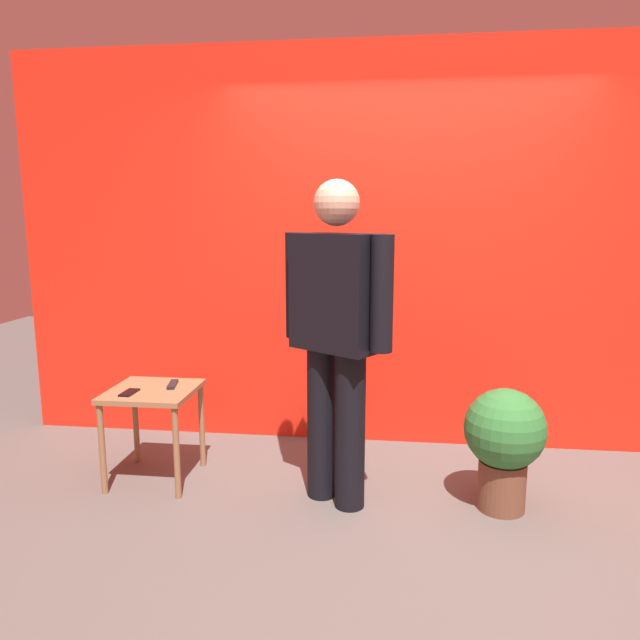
% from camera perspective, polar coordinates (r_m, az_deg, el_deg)
% --- Properties ---
extents(ground_plane, '(12.00, 12.00, 0.00)m').
position_cam_1_polar(ground_plane, '(3.13, 8.36, -20.73)').
color(ground_plane, '#59544F').
extents(back_wall_red, '(5.55, 0.12, 2.76)m').
position_cam_1_polar(back_wall_red, '(4.07, 8.42, 6.85)').
color(back_wall_red, red).
rests_on(back_wall_red, ground_plane).
extents(standing_person, '(0.66, 0.49, 1.80)m').
position_cam_1_polar(standing_person, '(3.14, 1.61, -0.79)').
color(standing_person, black).
rests_on(standing_person, ground_plane).
extents(side_table, '(0.51, 0.51, 0.58)m').
position_cam_1_polar(side_table, '(3.68, -16.20, -7.95)').
color(side_table, olive).
rests_on(side_table, ground_plane).
extents(cell_phone, '(0.07, 0.15, 0.01)m').
position_cam_1_polar(cell_phone, '(3.60, -18.36, -6.83)').
color(cell_phone, black).
rests_on(cell_phone, side_table).
extents(tv_remote, '(0.08, 0.18, 0.02)m').
position_cam_1_polar(tv_remote, '(3.67, -14.38, -6.19)').
color(tv_remote, black).
rests_on(tv_remote, side_table).
extents(potted_plant, '(0.44, 0.44, 0.69)m').
position_cam_1_polar(potted_plant, '(3.37, 17.78, -11.16)').
color(potted_plant, brown).
rests_on(potted_plant, ground_plane).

